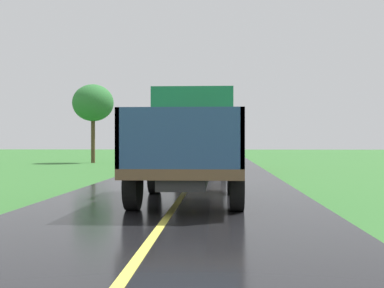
{
  "coord_description": "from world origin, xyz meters",
  "views": [
    {
      "loc": [
        0.97,
        0.05,
        1.46
      ],
      "look_at": [
        0.09,
        15.8,
        1.4
      ],
      "focal_mm": 47.29,
      "sensor_mm": 36.0,
      "label": 1
    }
  ],
  "objects": [
    {
      "name": "roadside_tree_near_left",
      "position": [
        -7.97,
        35.11,
        4.2
      ],
      "size": [
        2.88,
        2.88,
        5.52
      ],
      "color": "#4C3823",
      "rests_on": "ground"
    },
    {
      "name": "banana_truck_far",
      "position": [
        0.06,
        26.44,
        1.47
      ],
      "size": [
        2.38,
        5.81,
        2.8
      ],
      "color": "#2D2D30",
      "rests_on": "road_surface"
    },
    {
      "name": "banana_truck_near",
      "position": [
        0.27,
        12.6,
        1.47
      ],
      "size": [
        2.38,
        5.82,
        2.8
      ],
      "color": "#2D2D30",
      "rests_on": "road_surface"
    }
  ]
}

